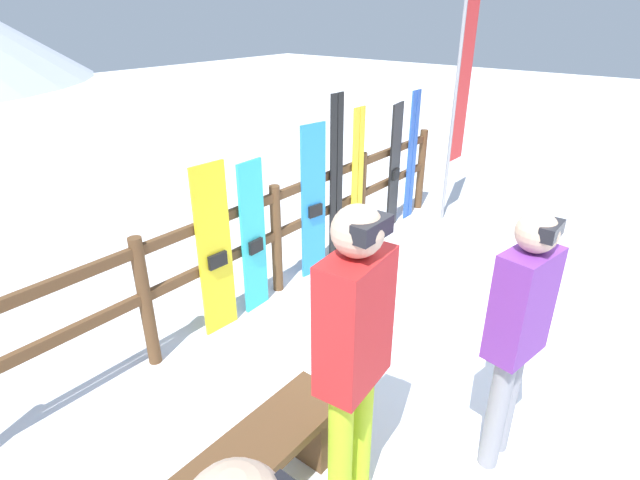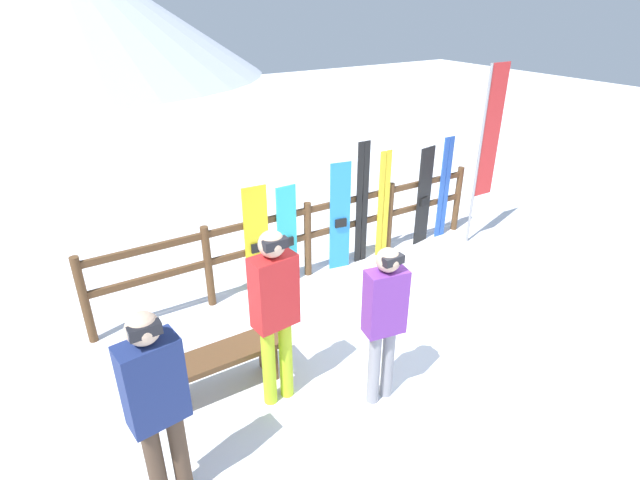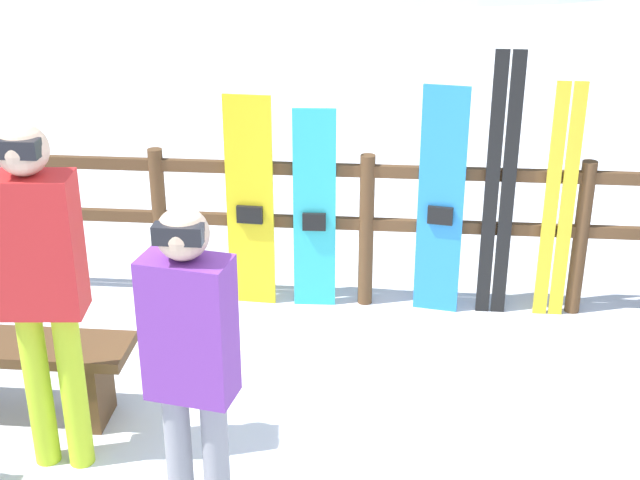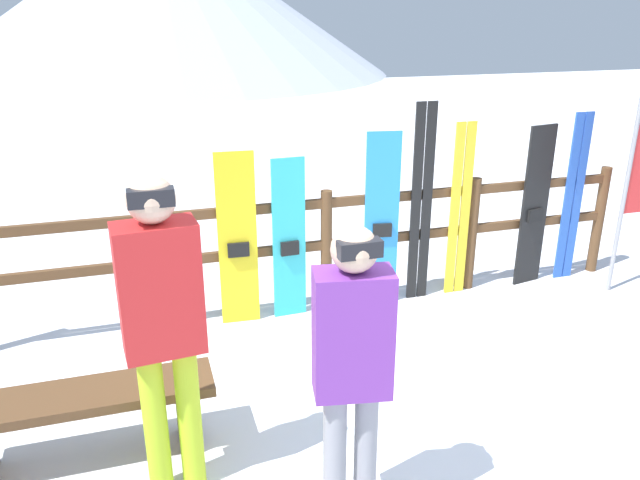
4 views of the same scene
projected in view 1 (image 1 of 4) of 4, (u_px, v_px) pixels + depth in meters
ground_plane at (479, 377)px, 3.78m from camera, size 40.00×40.00×0.00m
fence at (276, 229)px, 4.68m from camera, size 5.79×0.10×1.08m
bench at (236, 479)px, 2.56m from camera, size 1.49×0.36×0.47m
person_red at (354, 348)px, 2.38m from camera, size 0.42×0.26×1.80m
person_purple at (518, 325)px, 2.72m from camera, size 0.39×0.26×1.64m
snowboard_yellow at (215, 252)px, 4.06m from camera, size 0.32×0.07×1.48m
snowboard_cyan at (254, 239)px, 4.38m from camera, size 0.28×0.06×1.40m
snowboard_blue at (313, 203)px, 4.93m from camera, size 0.30×0.09×1.57m
ski_pair_black at (336, 182)px, 5.15m from camera, size 0.20×0.02×1.80m
ski_pair_yellow at (357, 181)px, 5.46m from camera, size 0.19×0.02×1.61m
snowboard_black_stripe at (395, 168)px, 6.03m from camera, size 0.31×0.10×1.54m
ski_pair_blue at (412, 157)px, 6.31m from camera, size 0.20×0.02×1.64m
rental_flag at (460, 92)px, 6.01m from camera, size 0.40×0.04×2.71m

